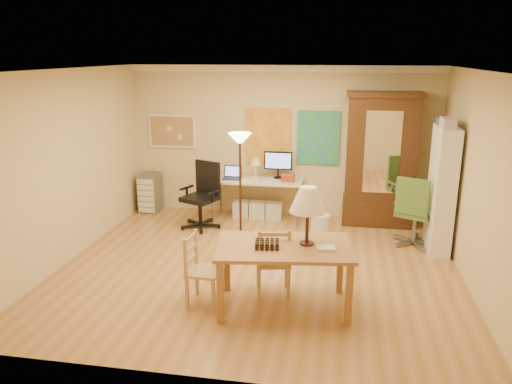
% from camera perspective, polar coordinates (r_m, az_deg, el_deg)
% --- Properties ---
extents(floor, '(5.50, 5.50, 0.00)m').
position_cam_1_polar(floor, '(7.06, 0.32, -8.66)').
color(floor, '#A27139').
rests_on(floor, ground).
extents(crown_molding, '(5.50, 0.08, 0.12)m').
position_cam_1_polar(crown_molding, '(8.88, 3.07, 13.90)').
color(crown_molding, white).
rests_on(crown_molding, floor).
extents(corkboard, '(0.90, 0.04, 0.62)m').
position_cam_1_polar(corkboard, '(9.46, -9.55, 6.88)').
color(corkboard, tan).
rests_on(corkboard, floor).
extents(art_panel_left, '(0.80, 0.04, 1.00)m').
position_cam_1_polar(art_panel_left, '(9.03, 1.38, 6.36)').
color(art_panel_left, yellow).
rests_on(art_panel_left, floor).
extents(art_panel_right, '(0.75, 0.04, 0.95)m').
position_cam_1_polar(art_panel_right, '(8.95, 7.12, 6.16)').
color(art_panel_right, teal).
rests_on(art_panel_right, floor).
extents(dining_table, '(1.66, 1.13, 1.46)m').
position_cam_1_polar(dining_table, '(5.73, 4.22, -4.69)').
color(dining_table, brown).
rests_on(dining_table, floor).
extents(ladder_chair_back, '(0.48, 0.47, 0.89)m').
position_cam_1_polar(ladder_chair_back, '(6.18, 2.00, -8.13)').
color(ladder_chair_back, '#B27C51').
rests_on(ladder_chair_back, floor).
extents(ladder_chair_left, '(0.41, 0.42, 0.86)m').
position_cam_1_polar(ladder_chair_left, '(6.03, -6.17, -9.03)').
color(ladder_chair_left, '#B27C51').
rests_on(ladder_chair_left, floor).
extents(torchiere_lamp, '(0.33, 0.33, 1.82)m').
position_cam_1_polar(torchiere_lamp, '(7.09, -1.84, 3.86)').
color(torchiere_lamp, '#3B2317').
rests_on(torchiere_lamp, floor).
extents(computer_desk, '(1.61, 0.70, 1.22)m').
position_cam_1_polar(computer_desk, '(8.97, 0.37, -0.28)').
color(computer_desk, beige).
rests_on(computer_desk, floor).
extents(office_chair_black, '(0.69, 0.69, 1.13)m').
position_cam_1_polar(office_chair_black, '(8.60, -6.24, -2.09)').
color(office_chair_black, black).
rests_on(office_chair_black, floor).
extents(office_chair_green, '(0.69, 0.69, 1.12)m').
position_cam_1_polar(office_chair_green, '(8.13, 17.56, -3.85)').
color(office_chair_green, slate).
rests_on(office_chair_green, floor).
extents(drawer_cart, '(0.36, 0.43, 0.72)m').
position_cam_1_polar(drawer_cart, '(9.61, -12.01, -0.07)').
color(drawer_cart, slate).
rests_on(drawer_cart, floor).
extents(armoire, '(1.24, 0.59, 2.29)m').
position_cam_1_polar(armoire, '(8.82, 13.98, 2.66)').
color(armoire, '#351B0E').
rests_on(armoire, floor).
extents(bookshelf, '(0.28, 0.76, 1.89)m').
position_cam_1_polar(bookshelf, '(7.84, 20.43, 0.12)').
color(bookshelf, white).
rests_on(bookshelf, floor).
extents(wastebin, '(0.31, 0.31, 0.39)m').
position_cam_1_polar(wastebin, '(8.16, 7.37, -3.90)').
color(wastebin, silver).
rests_on(wastebin, floor).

